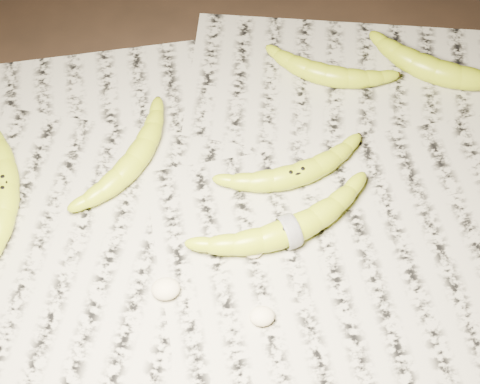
{
  "coord_description": "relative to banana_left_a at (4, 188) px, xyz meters",
  "views": [
    {
      "loc": [
        -0.0,
        -0.44,
        0.82
      ],
      "look_at": [
        0.03,
        0.0,
        0.05
      ],
      "focal_mm": 50.0,
      "sensor_mm": 36.0,
      "label": 1
    }
  ],
  "objects": [
    {
      "name": "flesh_chunk_c",
      "position": [
        0.33,
        -0.11,
        -0.01
      ],
      "size": [
        0.03,
        0.02,
        0.01
      ],
      "primitive_type": "ellipsoid",
      "color": "beige",
      "rests_on": "newspaper_patch"
    },
    {
      "name": "banana_taped",
      "position": [
        0.38,
        -0.09,
        -0.0
      ],
      "size": [
        0.24,
        0.14,
        0.04
      ],
      "primitive_type": null,
      "rotation": [
        0.0,
        0.0,
        0.34
      ],
      "color": "#BDC518",
      "rests_on": "newspaper_patch"
    },
    {
      "name": "flesh_chunk_a",
      "position": [
        0.22,
        -0.16,
        -0.01
      ],
      "size": [
        0.04,
        0.03,
        0.02
      ],
      "primitive_type": "ellipsoid",
      "color": "beige",
      "rests_on": "newspaper_patch"
    },
    {
      "name": "banana_left_a",
      "position": [
        0.0,
        0.0,
        0.0
      ],
      "size": [
        0.09,
        0.23,
        0.04
      ],
      "primitive_type": null,
      "rotation": [
        0.0,
        0.0,
        1.67
      ],
      "color": "#BDC518",
      "rests_on": "newspaper_patch"
    },
    {
      "name": "measuring_tape",
      "position": [
        0.38,
        -0.09,
        -0.0
      ],
      "size": [
        0.02,
        0.05,
        0.05
      ],
      "primitive_type": "torus",
      "rotation": [
        0.0,
        1.57,
        0.34
      ],
      "color": "white",
      "rests_on": "newspaper_patch"
    },
    {
      "name": "banana_left_b",
      "position": [
        0.18,
        0.04,
        -0.0
      ],
      "size": [
        0.15,
        0.19,
        0.04
      ],
      "primitive_type": null,
      "rotation": [
        0.0,
        0.0,
        0.97
      ],
      "color": "#BDC518",
      "rests_on": "newspaper_patch"
    },
    {
      "name": "banana_center",
      "position": [
        0.4,
        -0.0,
        -0.0
      ],
      "size": [
        0.2,
        0.1,
        0.03
      ],
      "primitive_type": null,
      "rotation": [
        0.0,
        0.0,
        0.26
      ],
      "color": "#BDC518",
      "rests_on": "newspaper_patch"
    },
    {
      "name": "banana_upper_a",
      "position": [
        0.47,
        0.17,
        -0.0
      ],
      "size": [
        0.18,
        0.11,
        0.03
      ],
      "primitive_type": null,
      "rotation": [
        0.0,
        0.0,
        -0.35
      ],
      "color": "#BDC518",
      "rests_on": "newspaper_patch"
    },
    {
      "name": "newspaper_patch",
      "position": [
        0.32,
        -0.01,
        -0.02
      ],
      "size": [
        0.9,
        0.7,
        0.01
      ],
      "primitive_type": "cube",
      "color": "#AAA692",
      "rests_on": "ground"
    },
    {
      "name": "banana_upper_b",
      "position": [
        0.64,
        0.17,
        0.0
      ],
      "size": [
        0.2,
        0.15,
        0.04
      ],
      "primitive_type": null,
      "rotation": [
        0.0,
        0.0,
        -0.49
      ],
      "color": "#BDC518",
      "rests_on": "newspaper_patch"
    },
    {
      "name": "flesh_chunk_b",
      "position": [
        0.34,
        -0.2,
        -0.01
      ],
      "size": [
        0.03,
        0.03,
        0.02
      ],
      "primitive_type": "ellipsoid",
      "color": "beige",
      "rests_on": "newspaper_patch"
    },
    {
      "name": "ground",
      "position": [
        0.3,
        -0.04,
        -0.03
      ],
      "size": [
        3.0,
        3.0,
        0.0
      ],
      "primitive_type": "plane",
      "color": "black",
      "rests_on": "ground"
    }
  ]
}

